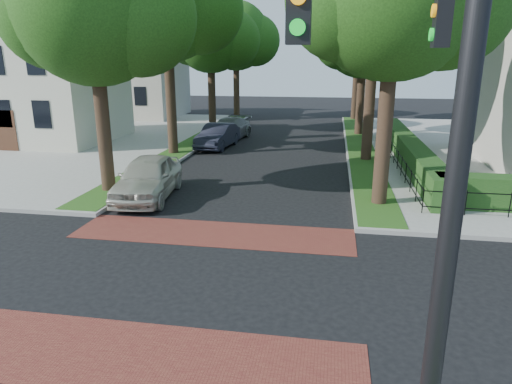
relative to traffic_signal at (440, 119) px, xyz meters
The scene contains 21 objects.
ground 8.09m from the traffic_signal, 137.91° to the left, with size 120.00×120.00×0.00m, color black.
sidewalk_nw 34.12m from the traffic_signal, 136.17° to the left, with size 30.00×30.00×0.15m, color gray.
crosswalk_far 10.20m from the traffic_signal, 122.69° to the left, with size 9.00×2.20×0.01m, color maroon.
crosswalk_near 6.89m from the traffic_signal, 166.05° to the left, with size 9.00×2.20×0.01m, color maroon.
grass_strip_ne 23.95m from the traffic_signal, 88.75° to the left, with size 1.60×29.80×0.02m, color #1F4814.
grass_strip_nw 26.06m from the traffic_signal, 113.63° to the left, with size 1.60×29.80×0.02m, color #1F4814.
tree_right_mid 19.95m from the traffic_signal, 87.89° to the left, with size 8.25×7.09×11.22m.
tree_right_far 28.73m from the traffic_signal, 88.57° to the left, with size 7.25×6.23×9.74m.
tree_right_back 37.74m from the traffic_signal, 88.91° to the left, with size 7.50×6.45×10.20m.
tree_left_near 15.74m from the traffic_signal, 131.45° to the left, with size 7.50×6.45×10.20m.
tree_left_mid 22.48m from the traffic_signal, 117.60° to the left, with size 8.00×6.88×11.48m.
tree_left_far 30.52m from the traffic_signal, 109.77° to the left, with size 7.00×6.02×9.86m.
tree_left_back 39.12m from the traffic_signal, 105.27° to the left, with size 7.75×6.66×10.44m.
hedge_main_road 20.01m from the traffic_signal, 81.75° to the left, with size 1.00×18.00×1.20m, color #174116.
fence_main_road 19.95m from the traffic_signal, 84.08° to the left, with size 0.06×18.00×0.90m, color black, non-canonical shape.
house_left_near 30.29m from the traffic_signal, 132.28° to the left, with size 10.00×9.00×10.14m.
house_left_far 41.72m from the traffic_signal, 119.24° to the left, with size 10.00×9.00×10.14m.
traffic_signal is the anchor object (origin of this frame).
parked_car_front 14.47m from the traffic_signal, 127.48° to the left, with size 2.00×4.97×1.69m, color #B3B1A1.
parked_car_middle 24.04m from the traffic_signal, 110.76° to the left, with size 1.60×4.59×1.51m, color #1F212F.
parked_car_rear 26.94m from the traffic_signal, 108.41° to the left, with size 2.07×5.10×1.48m, color slate.
Camera 1 is at (3.64, -10.11, 5.38)m, focal length 32.00 mm.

